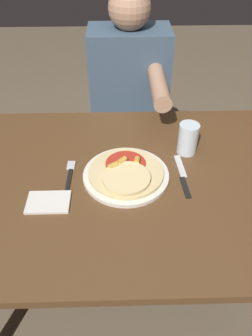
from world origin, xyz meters
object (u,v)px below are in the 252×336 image
at_px(person_diner, 130,98).
at_px(plate, 126,175).
at_px(knife, 183,176).
at_px(dining_table, 118,199).
at_px(pizza, 126,173).
at_px(fork, 70,175).
at_px(drinking_glass, 188,139).

bearing_deg(person_diner, plate, -93.15).
height_order(plate, knife, plate).
bearing_deg(dining_table, plate, 16.63).
bearing_deg(pizza, person_diner, 86.85).
xyz_separation_m(dining_table, plate, (0.03, 0.01, 0.11)).
height_order(dining_table, plate, plate).
xyz_separation_m(pizza, knife, (0.20, 0.00, -0.02)).
relative_size(plate, knife, 1.35).
bearing_deg(person_diner, fork, -110.61).
height_order(pizza, knife, pizza).
relative_size(dining_table, knife, 5.74).
relative_size(dining_table, fork, 7.23).
xyz_separation_m(pizza, drinking_glass, (0.23, 0.14, 0.04)).
distance_m(plate, person_diner, 0.63).
distance_m(plate, fork, 0.20).
bearing_deg(knife, person_diner, 104.38).
bearing_deg(dining_table, person_diner, 84.33).
distance_m(fork, person_diner, 0.66).
distance_m(plate, drinking_glass, 0.28).
height_order(pizza, person_diner, person_diner).
xyz_separation_m(fork, knife, (0.39, -0.02, 0.00)).
relative_size(pizza, person_diner, 0.22).
bearing_deg(pizza, drinking_glass, 31.60).
relative_size(fork, person_diner, 0.15).
bearing_deg(pizza, dining_table, -175.19).
bearing_deg(plate, dining_table, -163.37).
bearing_deg(drinking_glass, person_diner, 111.98).
relative_size(pizza, drinking_glass, 2.17).
xyz_separation_m(plate, drinking_glass, (0.23, 0.14, 0.05)).
distance_m(dining_table, drinking_glass, 0.34).
relative_size(fork, drinking_glass, 1.46).
bearing_deg(drinking_glass, pizza, -148.40).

